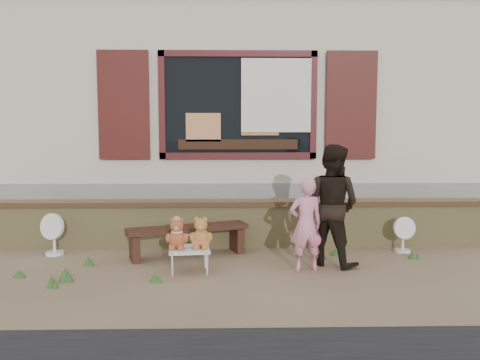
{
  "coord_description": "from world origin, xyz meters",
  "views": [
    {
      "loc": [
        -0.16,
        -6.16,
        1.72
      ],
      "look_at": [
        0.0,
        0.6,
        1.0
      ],
      "focal_mm": 38.0,
      "sensor_mm": 36.0,
      "label": 1
    }
  ],
  "objects_px": {
    "child": "(306,224)",
    "teddy_bear_left": "(177,233)",
    "bench": "(188,234)",
    "teddy_bear_right": "(201,232)",
    "folding_chair": "(189,250)",
    "adult": "(332,205)"
  },
  "relations": [
    {
      "from": "child",
      "to": "teddy_bear_left",
      "type": "bearing_deg",
      "value": -7.87
    },
    {
      "from": "teddy_bear_left",
      "to": "bench",
      "type": "bearing_deg",
      "value": 78.84
    },
    {
      "from": "bench",
      "to": "child",
      "type": "xyz_separation_m",
      "value": [
        1.46,
        -0.67,
        0.26
      ]
    },
    {
      "from": "teddy_bear_left",
      "to": "child",
      "type": "height_order",
      "value": "child"
    },
    {
      "from": "teddy_bear_right",
      "to": "folding_chair",
      "type": "bearing_deg",
      "value": 180.0
    },
    {
      "from": "bench",
      "to": "child",
      "type": "bearing_deg",
      "value": -44.2
    },
    {
      "from": "bench",
      "to": "adult",
      "type": "bearing_deg",
      "value": -32.78
    },
    {
      "from": "teddy_bear_left",
      "to": "child",
      "type": "distance_m",
      "value": 1.53
    },
    {
      "from": "teddy_bear_right",
      "to": "adult",
      "type": "relative_size",
      "value": 0.25
    },
    {
      "from": "teddy_bear_left",
      "to": "adult",
      "type": "relative_size",
      "value": 0.24
    },
    {
      "from": "bench",
      "to": "teddy_bear_right",
      "type": "distance_m",
      "value": 0.76
    },
    {
      "from": "teddy_bear_left",
      "to": "folding_chair",
      "type": "bearing_deg",
      "value": -0.0
    },
    {
      "from": "child",
      "to": "adult",
      "type": "height_order",
      "value": "adult"
    },
    {
      "from": "adult",
      "to": "folding_chair",
      "type": "bearing_deg",
      "value": 47.78
    },
    {
      "from": "teddy_bear_left",
      "to": "adult",
      "type": "xyz_separation_m",
      "value": [
        1.88,
        0.3,
        0.28
      ]
    },
    {
      "from": "teddy_bear_left",
      "to": "adult",
      "type": "height_order",
      "value": "adult"
    },
    {
      "from": "bench",
      "to": "folding_chair",
      "type": "xyz_separation_m",
      "value": [
        0.07,
        -0.72,
        -0.03
      ]
    },
    {
      "from": "folding_chair",
      "to": "teddy_bear_right",
      "type": "xyz_separation_m",
      "value": [
        0.14,
        0.01,
        0.21
      ]
    },
    {
      "from": "teddy_bear_left",
      "to": "child",
      "type": "relative_size",
      "value": 0.33
    },
    {
      "from": "teddy_bear_right",
      "to": "child",
      "type": "xyz_separation_m",
      "value": [
        1.24,
        0.03,
        0.08
      ]
    },
    {
      "from": "adult",
      "to": "teddy_bear_left",
      "type": "bearing_deg",
      "value": 47.53
    },
    {
      "from": "child",
      "to": "adult",
      "type": "distance_m",
      "value": 0.47
    }
  ]
}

